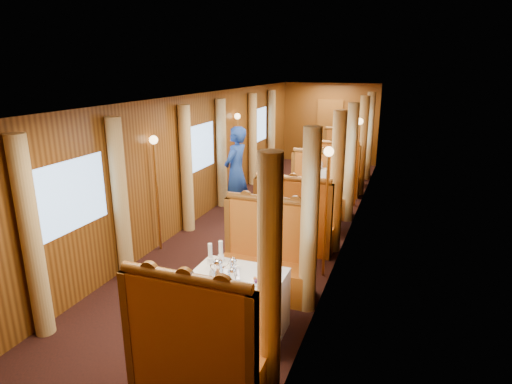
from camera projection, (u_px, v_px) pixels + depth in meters
The scene contains 48 objects.
floor at pixel (270, 224), 8.44m from camera, with size 3.00×12.00×0.01m, color black, non-canonical shape.
ceiling at pixel (272, 95), 7.73m from camera, with size 3.00×12.00×0.01m, color silver, non-canonical shape.
wall_far at pixel (330, 124), 13.49m from camera, with size 3.00×2.50×0.01m, color brown, non-canonical shape.
wall_left at pixel (200, 157), 8.58m from camera, with size 12.00×2.50×0.01m, color brown, non-canonical shape.
wall_right at pixel (351, 169), 7.59m from camera, with size 12.00×2.50×0.01m, color brown, non-canonical shape.
doorway_far at pixel (329, 132), 13.53m from camera, with size 0.80×0.04×2.00m, color brown.
table_near at pixel (238, 304), 4.93m from camera, with size 1.05×0.72×0.75m, color white.
banquette_near_fwd at pixel (197, 353), 4.01m from camera, with size 1.30×0.55×1.34m.
banquette_near_aft at pixel (266, 263), 5.83m from camera, with size 1.30×0.55×1.34m.
table_mid at pixel (308, 211), 8.09m from camera, with size 1.05×0.72×0.75m, color white.
banquette_mid_fwd at pixel (294, 226), 7.16m from camera, with size 1.30×0.55×1.34m.
banquette_mid_aft at pixel (319, 194), 8.99m from camera, with size 1.30×0.55×1.34m.
table_far at pixel (339, 170), 11.24m from camera, with size 1.05×0.72×0.75m, color white.
banquette_far_fwd at pixel (332, 177), 10.31m from camera, with size 1.30×0.55×1.34m.
banquette_far_aft at pixel (345, 160), 12.14m from camera, with size 1.30×0.55×1.34m.
tea_tray at pixel (224, 275), 4.80m from camera, with size 0.34×0.26×0.01m, color silver.
teapot_left at pixel (218, 268), 4.82m from camera, with size 0.17×0.13×0.14m, color silver, non-canonical shape.
teapot_right at pixel (233, 275), 4.68m from camera, with size 0.14×0.10×0.11m, color silver, non-canonical shape.
teapot_back at pixel (233, 265), 4.91m from camera, with size 0.14×0.11×0.12m, color silver, non-canonical shape.
fruit_plate at pixel (260, 281), 4.64m from camera, with size 0.23×0.23×0.05m.
cup_inboard at pixel (210, 256), 5.04m from camera, with size 0.08×0.08×0.26m.
cup_outboard at pixel (221, 253), 5.11m from camera, with size 0.08×0.08×0.26m.
rose_vase_mid at pixel (309, 183), 7.93m from camera, with size 0.06×0.06×0.36m.
rose_vase_far at pixel (340, 149), 11.11m from camera, with size 0.06×0.06×0.36m.
window_left_near at pixel (72, 195), 5.36m from camera, with size 1.20×0.90×0.01m, color #80ADE4, non-canonical shape.
curtain_left_near_a at pixel (31, 240), 4.70m from camera, with size 0.22×0.22×2.35m, color tan.
curtain_left_near_b at pixel (120, 200), 6.11m from camera, with size 0.22×0.22×2.35m, color tan.
window_right_near at pixel (303, 224), 4.39m from camera, with size 1.20×0.90×0.01m, color #80ADE4, non-canonical shape.
curtain_right_near_a at pixel (269, 281), 3.80m from camera, with size 0.22×0.22×2.35m, color tan.
curtain_right_near_b at pixel (309, 223), 5.20m from camera, with size 0.22×0.22×2.35m, color tan.
window_left_mid at pixel (200, 147), 8.51m from camera, with size 1.20×0.90×0.01m, color #80ADE4, non-canonical shape.
curtain_left_mid_a at pixel (186, 170), 7.86m from camera, with size 0.22×0.22×2.35m, color tan.
curtain_left_mid_b at pixel (222, 154), 9.26m from camera, with size 0.22×0.22×2.35m, color tan.
window_right_mid at pixel (351, 158), 7.54m from camera, with size 1.20×0.90×0.01m, color #80ADE4, non-canonical shape.
curtain_right_mid_a at pixel (337, 183), 6.95m from camera, with size 0.22×0.22×2.35m, color tan.
curtain_right_mid_b at pixel (350, 163), 8.36m from camera, with size 0.22×0.22×2.35m, color tan.
window_left_far at pixel (259, 125), 11.67m from camera, with size 1.20×0.90×0.01m, color #80ADE4, non-canonical shape.
curtain_left_far_a at pixel (253, 140), 11.01m from camera, with size 0.22×0.22×2.35m, color tan.
curtain_left_far_b at pixel (271, 131), 12.41m from camera, with size 0.22×0.22×2.35m, color tan.
window_right_far at pixel (371, 131), 10.70m from camera, with size 1.20×0.90×0.01m, color #80ADE4, non-canonical shape.
curtain_right_far_a at pixel (362, 146), 10.11m from camera, with size 0.22×0.22×2.35m, color tan.
curtain_right_far_b at pixel (369, 137), 11.51m from camera, with size 0.22×0.22×2.35m, color tan.
sconce_left_fore at pixel (156, 170), 6.93m from camera, with size 0.14×0.14×1.95m.
sconce_right_fore at pixel (327, 186), 6.01m from camera, with size 0.14×0.14×1.95m.
sconce_left_aft at pixel (238, 137), 10.08m from camera, with size 0.14×0.14×1.95m.
sconce_right_aft at pixel (358, 145), 9.16m from camera, with size 0.14×0.14×1.95m.
steward at pixel (236, 172), 8.74m from camera, with size 0.68×0.44×1.85m, color navy.
passenger at pixel (317, 182), 8.64m from camera, with size 0.40×0.44×0.76m.
Camera 1 is at (2.43, -7.53, 3.02)m, focal length 30.00 mm.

